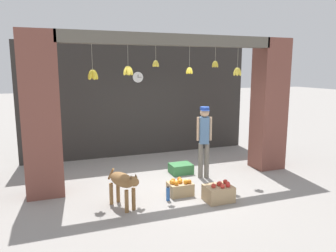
{
  "coord_description": "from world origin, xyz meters",
  "views": [
    {
      "loc": [
        -2.52,
        -6.37,
        2.48
      ],
      "look_at": [
        0.0,
        0.39,
        1.21
      ],
      "focal_mm": 35.0,
      "sensor_mm": 36.0,
      "label": 1
    }
  ],
  "objects_px": {
    "fruit_crate_oranges": "(180,188)",
    "wall_clock": "(138,77)",
    "produce_box_green": "(181,169)",
    "dog": "(123,182)",
    "water_bottle": "(168,194)",
    "shopkeeper": "(204,137)",
    "fruit_crate_apples": "(219,193)"
  },
  "relations": [
    {
      "from": "shopkeeper",
      "to": "water_bottle",
      "type": "bearing_deg",
      "value": 55.55
    },
    {
      "from": "fruit_crate_oranges",
      "to": "fruit_crate_apples",
      "type": "xyz_separation_m",
      "value": [
        0.57,
        -0.54,
        0.02
      ]
    },
    {
      "from": "water_bottle",
      "to": "shopkeeper",
      "type": "bearing_deg",
      "value": 37.87
    },
    {
      "from": "dog",
      "to": "shopkeeper",
      "type": "distance_m",
      "value": 2.36
    },
    {
      "from": "wall_clock",
      "to": "fruit_crate_apples",
      "type": "bearing_deg",
      "value": -82.22
    },
    {
      "from": "produce_box_green",
      "to": "fruit_crate_apples",
      "type": "bearing_deg",
      "value": -89.02
    },
    {
      "from": "dog",
      "to": "fruit_crate_apples",
      "type": "xyz_separation_m",
      "value": [
        1.76,
        -0.33,
        -0.32
      ]
    },
    {
      "from": "produce_box_green",
      "to": "wall_clock",
      "type": "bearing_deg",
      "value": 103.71
    },
    {
      "from": "shopkeeper",
      "to": "wall_clock",
      "type": "xyz_separation_m",
      "value": [
        -0.85,
        2.48,
        1.27
      ]
    },
    {
      "from": "dog",
      "to": "shopkeeper",
      "type": "xyz_separation_m",
      "value": [
        2.09,
        0.98,
        0.48
      ]
    },
    {
      "from": "produce_box_green",
      "to": "wall_clock",
      "type": "xyz_separation_m",
      "value": [
        -0.49,
        1.99,
        2.12
      ]
    },
    {
      "from": "fruit_crate_apples",
      "to": "produce_box_green",
      "type": "height_order",
      "value": "fruit_crate_apples"
    },
    {
      "from": "fruit_crate_apples",
      "to": "wall_clock",
      "type": "xyz_separation_m",
      "value": [
        -0.52,
        3.78,
        2.08
      ]
    },
    {
      "from": "fruit_crate_apples",
      "to": "produce_box_green",
      "type": "bearing_deg",
      "value": 90.98
    },
    {
      "from": "produce_box_green",
      "to": "water_bottle",
      "type": "height_order",
      "value": "water_bottle"
    },
    {
      "from": "dog",
      "to": "water_bottle",
      "type": "distance_m",
      "value": 0.94
    },
    {
      "from": "shopkeeper",
      "to": "fruit_crate_oranges",
      "type": "bearing_deg",
      "value": 58.01
    },
    {
      "from": "fruit_crate_oranges",
      "to": "fruit_crate_apples",
      "type": "height_order",
      "value": "fruit_crate_apples"
    },
    {
      "from": "dog",
      "to": "water_bottle",
      "type": "relative_size",
      "value": 3.15
    },
    {
      "from": "dog",
      "to": "fruit_crate_oranges",
      "type": "height_order",
      "value": "dog"
    },
    {
      "from": "dog",
      "to": "produce_box_green",
      "type": "distance_m",
      "value": 2.29
    },
    {
      "from": "dog",
      "to": "wall_clock",
      "type": "distance_m",
      "value": 4.07
    },
    {
      "from": "wall_clock",
      "to": "dog",
      "type": "bearing_deg",
      "value": -109.75
    },
    {
      "from": "produce_box_green",
      "to": "water_bottle",
      "type": "xyz_separation_m",
      "value": [
        -0.86,
        -1.44,
        0.01
      ]
    },
    {
      "from": "fruit_crate_oranges",
      "to": "wall_clock",
      "type": "distance_m",
      "value": 3.86
    },
    {
      "from": "shopkeeper",
      "to": "fruit_crate_oranges",
      "type": "xyz_separation_m",
      "value": [
        -0.9,
        -0.77,
        -0.82
      ]
    },
    {
      "from": "produce_box_green",
      "to": "dog",
      "type": "bearing_deg",
      "value": -139.75
    },
    {
      "from": "water_bottle",
      "to": "produce_box_green",
      "type": "bearing_deg",
      "value": 59.01
    },
    {
      "from": "dog",
      "to": "wall_clock",
      "type": "height_order",
      "value": "wall_clock"
    },
    {
      "from": "fruit_crate_apples",
      "to": "water_bottle",
      "type": "relative_size",
      "value": 1.85
    },
    {
      "from": "fruit_crate_oranges",
      "to": "shopkeeper",
      "type": "bearing_deg",
      "value": 40.33
    },
    {
      "from": "water_bottle",
      "to": "dog",
      "type": "bearing_deg",
      "value": -178.15
    }
  ]
}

